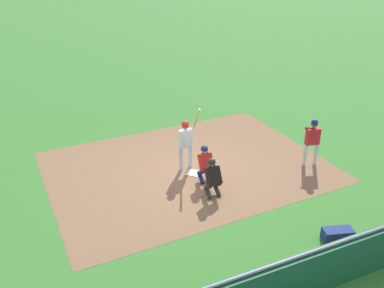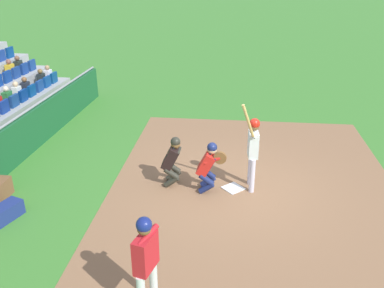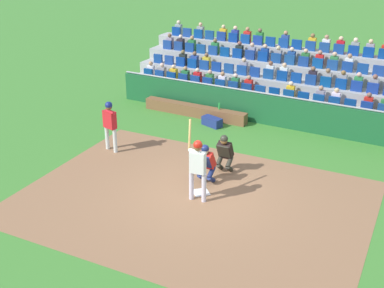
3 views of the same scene
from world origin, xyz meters
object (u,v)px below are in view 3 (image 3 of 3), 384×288
(water_bottle_on_bench, at_px, (219,106))
(catcher_crouching, at_px, (206,161))
(dugout_bench, at_px, (195,111))
(home_plate_marker, at_px, (201,192))
(on_deck_batter, at_px, (110,121))
(home_plate_umpire, at_px, (225,151))
(batter_at_plate, at_px, (197,164))
(equipment_duffel_bag, at_px, (212,122))

(water_bottle_on_bench, bearing_deg, catcher_crouching, 111.08)
(dugout_bench, bearing_deg, water_bottle_on_bench, -176.81)
(home_plate_marker, distance_m, water_bottle_on_bench, 5.84)
(catcher_crouching, relative_size, on_deck_batter, 0.73)
(home_plate_marker, xyz_separation_m, on_deck_batter, (3.98, -1.14, 1.04))
(home_plate_umpire, bearing_deg, batter_at_plate, 91.90)
(batter_at_plate, bearing_deg, catcher_crouching, -75.72)
(dugout_bench, height_order, water_bottle_on_bench, water_bottle_on_bench)
(home_plate_umpire, bearing_deg, home_plate_marker, 88.79)
(batter_at_plate, relative_size, catcher_crouching, 1.77)
(dugout_bench, bearing_deg, equipment_duffel_bag, 149.63)
(home_plate_umpire, xyz_separation_m, equipment_duffel_bag, (2.03, -3.27, -0.53))
(batter_at_plate, bearing_deg, water_bottle_on_bench, -70.04)
(batter_at_plate, height_order, equipment_duffel_bag, batter_at_plate)
(equipment_duffel_bag, bearing_deg, batter_at_plate, 129.19)
(on_deck_batter, bearing_deg, home_plate_umpire, -174.98)
(on_deck_batter, bearing_deg, equipment_duffel_bag, -118.67)
(water_bottle_on_bench, bearing_deg, batter_at_plate, 109.96)
(catcher_crouching, distance_m, equipment_duffel_bag, 4.59)
(dugout_bench, bearing_deg, on_deck_batter, 77.92)
(water_bottle_on_bench, bearing_deg, dugout_bench, 3.19)
(batter_at_plate, bearing_deg, home_plate_umpire, -88.10)
(catcher_crouching, xyz_separation_m, home_plate_umpire, (-0.19, -0.90, -0.01))
(on_deck_batter, bearing_deg, home_plate_marker, 164.00)
(dugout_bench, distance_m, on_deck_batter, 4.43)
(home_plate_marker, relative_size, home_plate_umpire, 0.34)
(equipment_duffel_bag, bearing_deg, home_plate_umpire, 138.98)
(batter_at_plate, relative_size, on_deck_batter, 1.30)
(water_bottle_on_bench, bearing_deg, home_plate_umpire, 117.55)
(home_plate_marker, distance_m, dugout_bench, 6.21)
(home_plate_marker, height_order, home_plate_umpire, home_plate_umpire)
(dugout_bench, relative_size, water_bottle_on_bench, 17.17)
(home_plate_marker, xyz_separation_m, water_bottle_on_bench, (2.03, -5.45, 0.55))
(home_plate_umpire, relative_size, dugout_bench, 0.29)
(catcher_crouching, height_order, equipment_duffel_bag, catcher_crouching)
(batter_at_plate, distance_m, dugout_bench, 6.67)
(catcher_crouching, bearing_deg, home_plate_marker, 105.14)
(home_plate_umpire, relative_size, equipment_duffel_bag, 1.63)
(batter_at_plate, xyz_separation_m, dugout_bench, (3.16, -5.80, -0.90))
(catcher_crouching, relative_size, water_bottle_on_bench, 5.02)
(water_bottle_on_bench, relative_size, on_deck_batter, 0.15)
(home_plate_marker, height_order, dugout_bench, dugout_bench)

